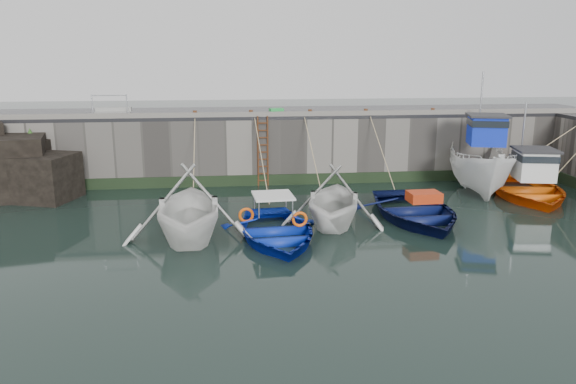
{
  "coord_description": "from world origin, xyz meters",
  "views": [
    {
      "loc": [
        -3.65,
        -15.21,
        5.91
      ],
      "look_at": [
        -1.54,
        3.74,
        1.2
      ],
      "focal_mm": 35.0,
      "sensor_mm": 36.0,
      "label": 1
    }
  ],
  "objects": [
    {
      "name": "boat_near_navy_rope",
      "position": [
        3.17,
        8.24,
        0.0
      ],
      "size": [
        0.04,
        4.37,
        3.1
      ],
      "primitive_type": null,
      "color": "tan",
      "rests_on": "ground"
    },
    {
      "name": "boat_near_blacktrim",
      "position": [
        0.08,
        3.71,
        0.0
      ],
      "size": [
        4.96,
        5.41,
        2.41
      ],
      "primitive_type": "imported",
      "rotation": [
        0.0,
        0.0,
        -0.25
      ],
      "color": "silver",
      "rests_on": "ground"
    },
    {
      "name": "bollard_d",
      "position": [
        2.8,
        10.25,
        3.3
      ],
      "size": [
        0.18,
        0.18,
        0.28
      ],
      "primitive_type": "cylinder",
      "color": "#3F1E0F",
      "rests_on": "road_back"
    },
    {
      "name": "boat_far_orange",
      "position": [
        8.99,
        6.62,
        0.39
      ],
      "size": [
        5.36,
        6.66,
        4.22
      ],
      "rotation": [
        0.0,
        0.0,
        -0.21
      ],
      "color": "#F9610D",
      "rests_on": "ground"
    },
    {
      "name": "ladder",
      "position": [
        -2.0,
        9.91,
        1.59
      ],
      "size": [
        0.51,
        0.08,
        3.2
      ],
      "color": "#3F1E0F",
      "rests_on": "ground"
    },
    {
      "name": "boat_near_white",
      "position": [
        -4.93,
        2.69,
        0.0
      ],
      "size": [
        4.61,
        5.31,
        2.75
      ],
      "primitive_type": "imported",
      "rotation": [
        0.0,
        0.0,
        0.02
      ],
      "color": "white",
      "rests_on": "ground"
    },
    {
      "name": "bollard_e",
      "position": [
        6.0,
        10.25,
        3.3
      ],
      "size": [
        0.18,
        0.18,
        0.28
      ],
      "primitive_type": "cylinder",
      "color": "#3F1E0F",
      "rests_on": "road_back"
    },
    {
      "name": "railing",
      "position": [
        -8.75,
        11.25,
        3.36
      ],
      "size": [
        1.6,
        1.05,
        1.0
      ],
      "color": "#A5A8AD",
      "rests_on": "road_back"
    },
    {
      "name": "boat_near_white_rope",
      "position": [
        -4.93,
        7.59,
        0.0
      ],
      "size": [
        0.04,
        5.47,
        3.1
      ],
      "primitive_type": null,
      "color": "tan",
      "rests_on": "ground"
    },
    {
      "name": "boat_near_blacktrim_rope",
      "position": [
        0.08,
        8.11,
        0.0
      ],
      "size": [
        0.04,
        4.6,
        3.1
      ],
      "primitive_type": null,
      "color": "tan",
      "rests_on": "ground"
    },
    {
      "name": "algae_back",
      "position": [
        0.0,
        9.96,
        0.25
      ],
      "size": [
        30.0,
        0.08,
        0.5
      ],
      "primitive_type": "cube",
      "color": "black",
      "rests_on": "ground"
    },
    {
      "name": "kerb_back",
      "position": [
        0.0,
        10.15,
        3.26
      ],
      "size": [
        30.0,
        0.3,
        0.2
      ],
      "primitive_type": "cube",
      "color": "slate",
      "rests_on": "road_back"
    },
    {
      "name": "fish_crate",
      "position": [
        -1.33,
        10.47,
        3.32
      ],
      "size": [
        0.67,
        0.49,
        0.33
      ],
      "primitive_type": "cube",
      "rotation": [
        0.0,
        0.0,
        0.18
      ],
      "color": "#1A9338",
      "rests_on": "road_back"
    },
    {
      "name": "boat_far_white",
      "position": [
        7.48,
        7.93,
        1.05
      ],
      "size": [
        4.02,
        6.86,
        5.49
      ],
      "rotation": [
        0.0,
        0.0,
        -0.26
      ],
      "color": "white",
      "rests_on": "ground"
    },
    {
      "name": "bollard_b",
      "position": [
        -2.5,
        10.25,
        3.3
      ],
      "size": [
        0.18,
        0.18,
        0.28
      ],
      "primitive_type": "cylinder",
      "color": "#3F1E0F",
      "rests_on": "road_back"
    },
    {
      "name": "ground",
      "position": [
        0.0,
        0.0,
        0.0
      ],
      "size": [
        120.0,
        120.0,
        0.0
      ],
      "primitive_type": "plane",
      "color": "black",
      "rests_on": "ground"
    },
    {
      "name": "bollard_a",
      "position": [
        -5.0,
        10.25,
        3.3
      ],
      "size": [
        0.18,
        0.18,
        0.28
      ],
      "primitive_type": "cylinder",
      "color": "#3F1E0F",
      "rests_on": "road_back"
    },
    {
      "name": "boat_near_navy",
      "position": [
        3.17,
        3.98,
        0.0
      ],
      "size": [
        4.2,
        5.74,
        1.16
      ],
      "primitive_type": "imported",
      "rotation": [
        0.0,
        0.0,
        0.04
      ],
      "color": "#0A1343",
      "rests_on": "ground"
    },
    {
      "name": "bollard_c",
      "position": [
        0.2,
        10.25,
        3.3
      ],
      "size": [
        0.18,
        0.18,
        0.28
      ],
      "primitive_type": "cylinder",
      "color": "#3F1E0F",
      "rests_on": "road_back"
    },
    {
      "name": "rock_outcrop",
      "position": [
        -12.92,
        9.11,
        1.26
      ],
      "size": [
        5.85,
        4.24,
        3.41
      ],
      "color": "black",
      "rests_on": "ground"
    },
    {
      "name": "boat_near_blue",
      "position": [
        -2.12,
        2.28,
        0.0
      ],
      "size": [
        3.96,
        5.3,
        1.05
      ],
      "primitive_type": "imported",
      "rotation": [
        0.0,
        0.0,
        0.07
      ],
      "color": "#0B26AA",
      "rests_on": "ground"
    },
    {
      "name": "quay_back",
      "position": [
        0.0,
        12.5,
        1.5
      ],
      "size": [
        30.0,
        5.0,
        3.0
      ],
      "primitive_type": "cube",
      "color": "slate",
      "rests_on": "ground"
    },
    {
      "name": "boat_near_blue_rope",
      "position": [
        -2.12,
        7.39,
        0.0
      ],
      "size": [
        0.04,
        5.83,
        3.1
      ],
      "primitive_type": null,
      "color": "tan",
      "rests_on": "ground"
    },
    {
      "name": "road_back",
      "position": [
        0.0,
        12.5,
        3.08
      ],
      "size": [
        30.0,
        5.0,
        0.16
      ],
      "primitive_type": "cube",
      "color": "black",
      "rests_on": "quay_back"
    }
  ]
}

